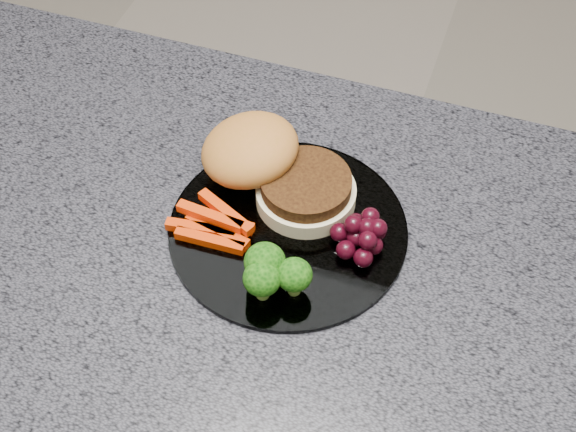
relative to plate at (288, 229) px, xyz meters
name	(u,v)px	position (x,y,z in m)	size (l,w,h in m)	color
countertop	(259,266)	(-0.02, -0.04, -0.02)	(1.20, 0.60, 0.04)	#46454E
plate	(288,229)	(0.00, 0.00, 0.00)	(0.26, 0.26, 0.01)	white
burger	(270,167)	(-0.04, 0.06, 0.03)	(0.18, 0.13, 0.06)	beige
carrot_sticks	(214,225)	(-0.07, -0.03, 0.01)	(0.10, 0.06, 0.02)	red
broccoli	(272,271)	(0.01, -0.08, 0.03)	(0.07, 0.06, 0.05)	olive
grape_bunch	(362,235)	(0.08, 0.00, 0.02)	(0.06, 0.06, 0.04)	black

